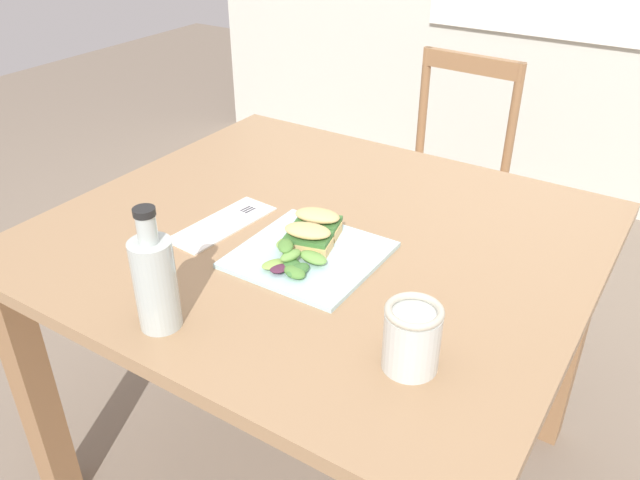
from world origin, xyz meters
TOP-DOWN VIEW (x-y plane):
  - dining_table at (-0.01, 0.07)m, footprint 1.14×1.03m
  - chair_wooden_far at (-0.10, 1.03)m, footprint 0.42×0.42m
  - plate_lunch at (0.04, -0.03)m, footprint 0.27×0.27m
  - sandwich_half_front at (0.03, -0.02)m, footprint 0.11×0.09m
  - sandwich_half_back at (0.01, 0.05)m, footprint 0.11×0.09m
  - salad_mixed_greens at (0.03, -0.08)m, footprint 0.13×0.13m
  - napkin_folded at (-0.20, -0.02)m, footprint 0.12×0.26m
  - fork_on_napkin at (-0.20, -0.00)m, footprint 0.05×0.19m
  - bottle_cold_brew at (-0.06, -0.35)m, footprint 0.07×0.07m
  - mason_jar_iced_tea at (0.35, -0.21)m, footprint 0.09×0.09m

SIDE VIEW (x-z plane):
  - chair_wooden_far at x=-0.10m, z-range 0.01..0.88m
  - dining_table at x=-0.01m, z-range 0.25..0.99m
  - napkin_folded at x=-0.20m, z-range 0.74..0.74m
  - plate_lunch at x=0.04m, z-range 0.74..0.75m
  - fork_on_napkin at x=-0.20m, z-range 0.74..0.75m
  - salad_mixed_greens at x=0.03m, z-range 0.74..0.78m
  - sandwich_half_front at x=0.03m, z-range 0.75..0.81m
  - sandwich_half_back at x=0.01m, z-range 0.75..0.81m
  - mason_jar_iced_tea at x=0.35m, z-range 0.73..0.85m
  - bottle_cold_brew at x=-0.06m, z-range 0.71..0.93m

